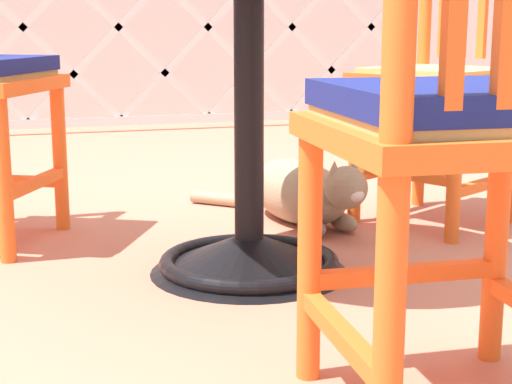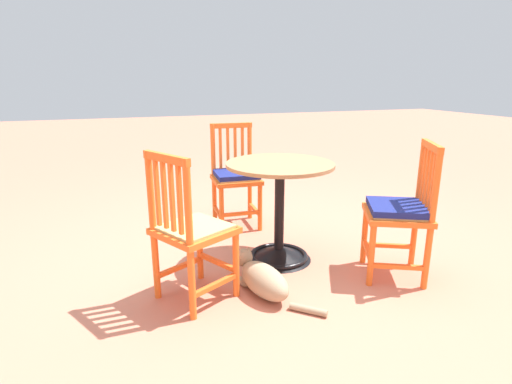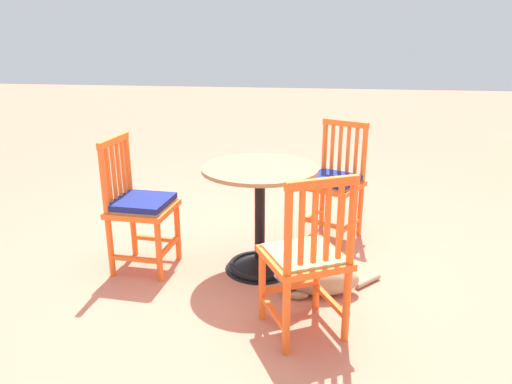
{
  "view_description": "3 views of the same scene",
  "coord_description": "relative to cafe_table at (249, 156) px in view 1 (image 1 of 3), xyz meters",
  "views": [
    {
      "loc": [
        -0.62,
        -1.78,
        0.59
      ],
      "look_at": [
        -0.07,
        0.01,
        0.2
      ],
      "focal_mm": 56.72,
      "sensor_mm": 36.0,
      "label": 1
    },
    {
      "loc": [
        1.0,
        2.56,
        1.3
      ],
      "look_at": [
        0.06,
        -0.07,
        0.51
      ],
      "focal_mm": 28.3,
      "sensor_mm": 36.0,
      "label": 2
    },
    {
      "loc": [
        2.89,
        0.42,
        1.54
      ],
      "look_at": [
        -0.16,
        -0.01,
        0.53
      ],
      "focal_mm": 33.69,
      "sensor_mm": 36.0,
      "label": 3
    }
  ],
  "objects": [
    {
      "name": "cafe_table",
      "position": [
        0.0,
        0.0,
        0.0
      ],
      "size": [
        0.76,
        0.76,
        0.73
      ],
      "color": "black",
      "rests_on": "ground_plane"
    },
    {
      "name": "orange_chair_at_corner",
      "position": [
        0.08,
        -0.8,
        0.16
      ],
      "size": [
        0.42,
        0.42,
        0.91
      ],
      "color": "orange",
      "rests_on": "ground_plane"
    },
    {
      "name": "orange_chair_facing_out",
      "position": [
        0.7,
        0.34,
        0.15
      ],
      "size": [
        0.54,
        0.54,
        0.91
      ],
      "color": "orange",
      "rests_on": "ground_plane"
    },
    {
      "name": "lattice_fence_panel",
      "position": [
        0.31,
        2.74,
        0.29
      ],
      "size": [
        3.56,
        0.06,
        1.15
      ],
      "color": "white",
      "rests_on": "ground_plane"
    },
    {
      "name": "ground_plane",
      "position": [
        0.09,
        -0.03,
        -0.28
      ],
      "size": [
        24.0,
        24.0,
        0.0
      ],
      "primitive_type": "plane",
      "color": "#C6755B"
    },
    {
      "name": "tabby_cat",
      "position": [
        0.29,
        0.41,
        -0.19
      ],
      "size": [
        0.4,
        0.68,
        0.23
      ],
      "color": "#9E896B",
      "rests_on": "ground_plane"
    }
  ]
}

